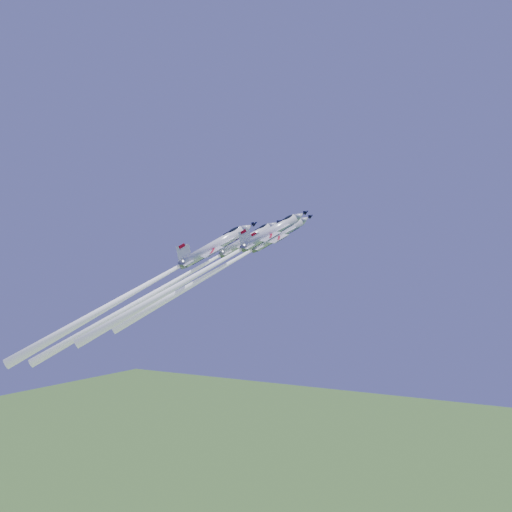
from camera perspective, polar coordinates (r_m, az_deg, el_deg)
The scene contains 4 objects.
jet_lead at distance 112.53m, azimuth -3.37°, elevation -1.10°, with size 25.03×26.02×30.02m.
jet_left at distance 116.17m, azimuth -8.70°, elevation -2.84°, with size 30.34×31.90×37.78m.
jet_right at distance 103.36m, azimuth -5.22°, elevation -1.47°, with size 26.20×27.31×31.72m.
jet_slot at distance 111.09m, azimuth -11.06°, elevation -2.92°, with size 29.54×30.66×35.27m.
Camera 1 is at (56.14, -96.89, 81.28)m, focal length 40.00 mm.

